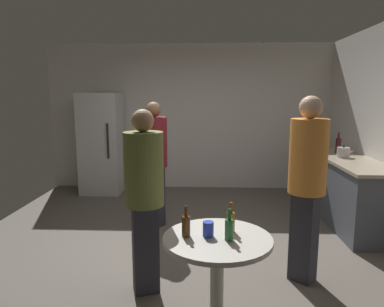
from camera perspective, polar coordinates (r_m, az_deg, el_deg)
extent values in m
cube|color=#5B544C|center=(4.39, -2.02, -14.81)|extent=(5.20, 5.20, 0.10)
cube|color=silver|center=(6.65, -0.36, 5.92)|extent=(5.32, 0.06, 2.70)
cube|color=silver|center=(6.53, -14.48, 1.59)|extent=(0.70, 0.65, 1.80)
cube|color=#262628|center=(6.14, -13.55, 2.00)|extent=(0.03, 0.03, 0.60)
cube|color=#4C515B|center=(5.39, 23.79, -5.62)|extent=(0.60, 2.09, 0.86)
cube|color=tan|center=(5.30, 24.11, -0.91)|extent=(0.64, 2.13, 0.04)
cylinder|color=#B2B2B7|center=(5.32, 23.42, 0.17)|extent=(0.17, 0.17, 0.14)
sphere|color=black|center=(5.31, 23.48, 1.11)|extent=(0.04, 0.04, 0.04)
cone|color=#B2B2B7|center=(5.36, 24.57, 0.31)|extent=(0.09, 0.04, 0.06)
cylinder|color=#3F141E|center=(5.70, 22.69, 1.19)|extent=(0.08, 0.08, 0.22)
cylinder|color=#3F141E|center=(5.69, 22.79, 2.73)|extent=(0.03, 0.03, 0.09)
cylinder|color=beige|center=(2.79, 4.07, -20.72)|extent=(0.10, 0.10, 0.70)
cylinder|color=beige|center=(2.63, 4.16, -13.77)|extent=(0.80, 0.80, 0.03)
cylinder|color=#8C5919|center=(2.70, 6.33, -11.06)|extent=(0.06, 0.06, 0.15)
cylinder|color=#8C5919|center=(2.66, 6.38, -8.74)|extent=(0.02, 0.02, 0.08)
cylinder|color=#593314|center=(2.60, -0.99, -11.77)|extent=(0.06, 0.06, 0.15)
cylinder|color=#593314|center=(2.56, -0.99, -9.37)|extent=(0.02, 0.02, 0.08)
cylinder|color=#26662D|center=(2.55, 6.07, -12.27)|extent=(0.06, 0.06, 0.15)
cylinder|color=#26662D|center=(2.51, 6.11, -9.83)|extent=(0.02, 0.02, 0.08)
cylinder|color=blue|center=(2.61, 2.66, -12.18)|extent=(0.08, 0.08, 0.11)
cube|color=#2D2D38|center=(3.56, 17.74, -12.83)|extent=(0.28, 0.27, 0.86)
cylinder|color=orange|center=(3.35, 18.40, -0.46)|extent=(0.48, 0.48, 0.68)
sphere|color=#D8AD8C|center=(3.31, 18.79, 7.14)|extent=(0.20, 0.20, 0.20)
cube|color=#2D2D38|center=(3.26, -7.56, -15.10)|extent=(0.26, 0.23, 0.81)
cylinder|color=olive|center=(3.03, -7.85, -2.53)|extent=(0.43, 0.43, 0.64)
sphere|color=tan|center=(2.97, -8.03, 5.33)|extent=(0.19, 0.19, 0.19)
cube|color=#2D2D38|center=(4.76, -6.02, -6.98)|extent=(0.27, 0.28, 0.83)
cylinder|color=maroon|center=(4.61, -6.18, 1.87)|extent=(0.48, 0.48, 0.65)
sphere|color=#8C6647|center=(4.58, -6.27, 7.14)|extent=(0.20, 0.20, 0.20)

